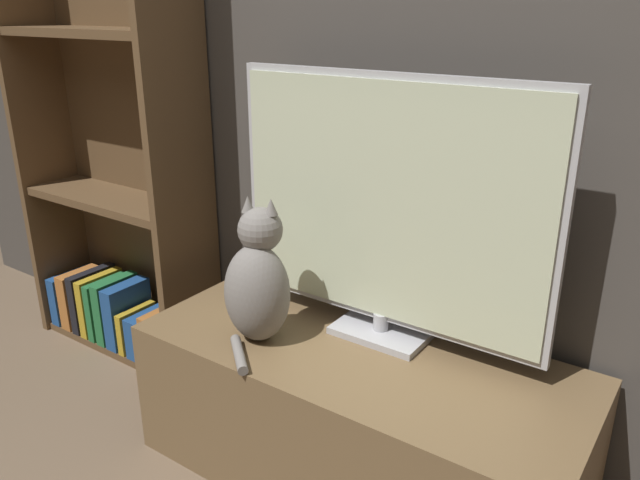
# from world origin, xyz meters

# --- Properties ---
(wall_back) EXTENTS (4.80, 0.05, 2.60)m
(wall_back) POSITION_xyz_m (0.00, 1.22, 1.30)
(wall_back) COLOR #47423D
(wall_back) RESTS_ON ground_plane
(tv_stand) EXTENTS (1.24, 0.53, 0.42)m
(tv_stand) POSITION_xyz_m (0.00, 0.92, 0.21)
(tv_stand) COLOR brown
(tv_stand) RESTS_ON ground_plane
(tv) EXTENTS (0.93, 0.16, 0.73)m
(tv) POSITION_xyz_m (0.01, 1.03, 0.80)
(tv) COLOR #B7B7BC
(tv) RESTS_ON tv_stand
(cat) EXTENTS (0.22, 0.29, 0.41)m
(cat) POSITION_xyz_m (-0.27, 0.83, 0.59)
(cat) COLOR gray
(cat) RESTS_ON tv_stand
(bookshelf) EXTENTS (0.81, 0.28, 1.84)m
(bookshelf) POSITION_xyz_m (-1.19, 1.09, 0.78)
(bookshelf) COLOR brown
(bookshelf) RESTS_ON ground_plane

